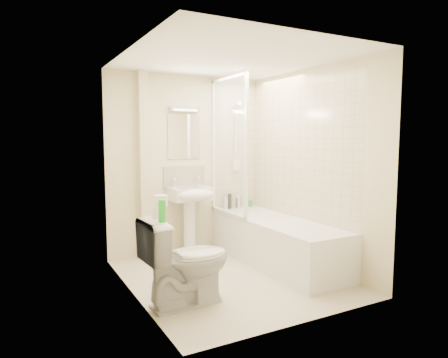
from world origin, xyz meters
TOP-DOWN VIEW (x-y plane):
  - floor at (0.00, 0.00)m, footprint 2.50×2.50m
  - wall_back at (0.00, 1.25)m, footprint 2.20×0.02m
  - wall_left at (-1.10, 0.00)m, footprint 0.02×2.50m
  - wall_right at (1.10, 0.00)m, footprint 0.02×2.50m
  - ceiling at (0.00, 0.00)m, footprint 2.20×2.50m
  - tile_back at (0.75, 1.24)m, footprint 0.70×0.01m
  - tile_right at (1.09, 0.20)m, footprint 0.01×2.10m
  - pipe_boxing at (-0.62, 1.19)m, footprint 0.12×0.12m
  - splashback at (-0.04, 1.24)m, footprint 0.60×0.02m
  - mirror at (-0.04, 1.24)m, footprint 0.46×0.01m
  - strip_light at (-0.04, 1.22)m, footprint 0.42×0.07m
  - bathtub at (0.75, 0.20)m, footprint 0.70×2.10m
  - shower_screen at (0.40, 0.80)m, footprint 0.04×0.92m
  - shower_fixture at (0.75, 1.19)m, footprint 0.10×0.16m
  - pedestal_sink at (-0.04, 1.01)m, footprint 0.54×0.49m
  - bottle_white_a at (0.56, 1.16)m, footprint 0.05×0.05m
  - bottle_black_b at (0.62, 1.16)m, footprint 0.05×0.05m
  - bottle_blue at (0.75, 1.16)m, footprint 0.05×0.05m
  - bottle_cream at (0.76, 1.16)m, footprint 0.06×0.06m
  - bottle_white_b at (0.86, 1.16)m, footprint 0.05×0.05m
  - bottle_green at (0.97, 1.16)m, footprint 0.06×0.06m
  - toilet at (-0.72, -0.42)m, footprint 0.55×0.87m
  - toilet_roll_lower at (-0.97, -0.36)m, footprint 0.10×0.10m
  - toilet_roll_upper at (-0.93, -0.35)m, footprint 0.12×0.12m
  - green_bottle at (-1.00, -0.55)m, footprint 0.07×0.07m

SIDE VIEW (x-z plane):
  - floor at x=0.00m, z-range 0.00..0.00m
  - bathtub at x=0.75m, z-range 0.01..0.56m
  - toilet at x=-0.72m, z-range 0.00..0.84m
  - bottle_green at x=0.97m, z-range 0.55..0.65m
  - bottle_blue at x=0.75m, z-range 0.55..0.69m
  - bottle_white_b at x=0.86m, z-range 0.55..0.70m
  - bottle_white_a at x=0.56m, z-range 0.55..0.71m
  - bottle_cream at x=0.76m, z-range 0.55..0.73m
  - bottle_black_b at x=0.62m, z-range 0.55..0.77m
  - pedestal_sink at x=-0.04m, z-range 0.21..1.25m
  - toilet_roll_lower at x=-0.97m, z-range 0.84..0.94m
  - green_bottle at x=-1.00m, z-range 0.84..1.03m
  - toilet_roll_upper at x=-0.93m, z-range 0.94..1.04m
  - splashback at x=-0.04m, z-range 0.88..1.18m
  - wall_back at x=0.00m, z-range 0.00..2.40m
  - wall_left at x=-1.10m, z-range 0.00..2.40m
  - wall_right at x=1.10m, z-range 0.00..2.40m
  - pipe_boxing at x=-0.62m, z-range 0.00..2.40m
  - tile_back at x=0.75m, z-range 0.55..2.30m
  - tile_right at x=1.09m, z-range 0.55..2.30m
  - shower_screen at x=0.40m, z-range 0.55..2.35m
  - shower_fixture at x=0.75m, z-range 1.05..2.04m
  - mirror at x=-0.04m, z-range 1.28..1.88m
  - strip_light at x=-0.04m, z-range 1.92..1.98m
  - ceiling at x=0.00m, z-range 2.39..2.41m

